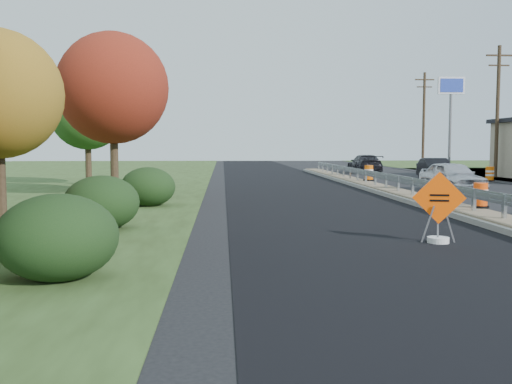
{
  "coord_description": "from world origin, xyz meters",
  "views": [
    {
      "loc": [
        -8.14,
        -15.94,
        2.34
      ],
      "look_at": [
        -7.26,
        -0.87,
        1.1
      ],
      "focal_mm": 40.0,
      "sensor_mm": 36.0,
      "label": 1
    }
  ],
  "objects": [
    {
      "name": "barrel_median_far",
      "position": [
        0.55,
        17.48,
        0.67
      ],
      "size": [
        0.63,
        0.63,
        0.93
      ],
      "color": "black",
      "rests_on": "median"
    },
    {
      "name": "caution_sign",
      "position": [
        -3.0,
        -2.74,
        0.44
      ],
      "size": [
        1.22,
        0.52,
        1.72
      ],
      "rotation": [
        0.0,
        0.0,
        -0.24
      ],
      "color": "white",
      "rests_on": "ground"
    },
    {
      "name": "milled_overlay",
      "position": [
        -4.4,
        10.0,
        0.01
      ],
      "size": [
        7.2,
        120.0,
        0.01
      ],
      "primitive_type": "cube",
      "color": "black",
      "rests_on": "ground"
    },
    {
      "name": "tree_near_back",
      "position": [
        -16.0,
        18.0,
        4.21
      ],
      "size": [
        4.29,
        4.29,
        6.37
      ],
      "color": "#473523",
      "rests_on": "ground"
    },
    {
      "name": "utility_pole_north",
      "position": [
        11.5,
        39.0,
        4.93
      ],
      "size": [
        1.9,
        0.26,
        9.4
      ],
      "color": "#473523",
      "rests_on": "ground"
    },
    {
      "name": "utility_pole_nmid",
      "position": [
        11.5,
        24.0,
        4.93
      ],
      "size": [
        1.9,
        0.26,
        9.4
      ],
      "color": "#473523",
      "rests_on": "ground"
    },
    {
      "name": "car_dark_mid",
      "position": [
        6.28,
        21.93,
        0.74
      ],
      "size": [
        2.0,
        4.61,
        1.47
      ],
      "primitive_type": "imported",
      "rotation": [
        0.0,
        0.0,
        -0.1
      ],
      "color": "black",
      "rests_on": "ground"
    },
    {
      "name": "median",
      "position": [
        0.0,
        8.0,
        0.11
      ],
      "size": [
        1.6,
        55.0,
        0.23
      ],
      "color": "gray",
      "rests_on": "ground"
    },
    {
      "name": "car_silver",
      "position": [
        3.32,
        11.86,
        0.77
      ],
      "size": [
        2.24,
        4.68,
        1.54
      ],
      "primitive_type": "imported",
      "rotation": [
        0.0,
        0.0,
        0.09
      ],
      "color": "silver",
      "rests_on": "ground"
    },
    {
      "name": "guardrail",
      "position": [
        0.0,
        9.0,
        0.73
      ],
      "size": [
        0.1,
        46.15,
        0.72
      ],
      "color": "silver",
      "rests_on": "median"
    },
    {
      "name": "hedge_north",
      "position": [
        -11.0,
        6.0,
        0.76
      ],
      "size": [
        2.09,
        2.09,
        1.52
      ],
      "primitive_type": "ellipsoid",
      "color": "black",
      "rests_on": "ground"
    },
    {
      "name": "barrel_shoulder_mid",
      "position": [
        9.2,
        20.08,
        0.46
      ],
      "size": [
        0.66,
        0.66,
        0.96
      ],
      "color": "black",
      "rests_on": "ground"
    },
    {
      "name": "barrel_median_mid",
      "position": [
        0.55,
        2.73,
        0.64
      ],
      "size": [
        0.58,
        0.58,
        0.85
      ],
      "color": "black",
      "rests_on": "median"
    },
    {
      "name": "ground",
      "position": [
        0.0,
        0.0,
        0.0
      ],
      "size": [
        140.0,
        140.0,
        0.0
      ],
      "primitive_type": "plane",
      "color": "black",
      "rests_on": "ground"
    },
    {
      "name": "pylon_sign_north",
      "position": [
        10.5,
        30.0,
        6.48
      ],
      "size": [
        2.2,
        0.3,
        7.9
      ],
      "color": "slate",
      "rests_on": "ground"
    },
    {
      "name": "tree_near_red",
      "position": [
        -13.0,
        10.0,
        4.86
      ],
      "size": [
        4.95,
        4.95,
        7.35
      ],
      "color": "#473523",
      "rests_on": "ground"
    },
    {
      "name": "hedge_mid",
      "position": [
        -11.5,
        0.0,
        0.76
      ],
      "size": [
        2.09,
        2.09,
        1.52
      ],
      "primitive_type": "ellipsoid",
      "color": "black",
      "rests_on": "ground"
    },
    {
      "name": "hedge_south",
      "position": [
        -11.0,
        -6.0,
        0.76
      ],
      "size": [
        2.09,
        2.09,
        1.52
      ],
      "primitive_type": "ellipsoid",
      "color": "black",
      "rests_on": "ground"
    },
    {
      "name": "car_dark_far",
      "position": [
        3.86,
        31.57,
        0.77
      ],
      "size": [
        2.32,
        5.39,
        1.54
      ],
      "primitive_type": "imported",
      "rotation": [
        0.0,
        0.0,
        3.11
      ],
      "color": "black",
      "rests_on": "ground"
    }
  ]
}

